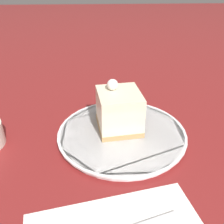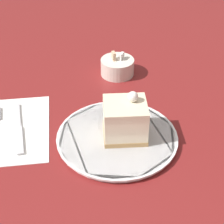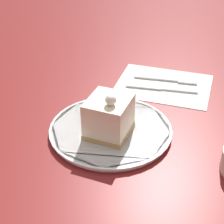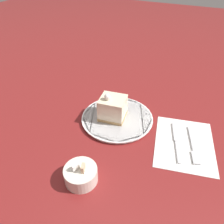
{
  "view_description": "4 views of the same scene",
  "coord_description": "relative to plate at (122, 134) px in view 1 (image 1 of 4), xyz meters",
  "views": [
    {
      "loc": [
        -0.4,
        0.06,
        0.31
      ],
      "look_at": [
        0.02,
        0.04,
        0.06
      ],
      "focal_mm": 40.0,
      "sensor_mm": 36.0,
      "label": 1
    },
    {
      "loc": [
        0.05,
        -0.6,
        0.54
      ],
      "look_at": [
        0.0,
        0.04,
        0.06
      ],
      "focal_mm": 60.0,
      "sensor_mm": 36.0,
      "label": 2
    },
    {
      "loc": [
        0.58,
        0.34,
        0.48
      ],
      "look_at": [
        0.03,
        0.03,
        0.07
      ],
      "focal_mm": 60.0,
      "sensor_mm": 36.0,
      "label": 3
    },
    {
      "loc": [
        -0.23,
        0.59,
        0.52
      ],
      "look_at": [
        0.03,
        0.04,
        0.04
      ],
      "focal_mm": 35.0,
      "sensor_mm": 36.0,
      "label": 4
    }
  ],
  "objects": [
    {
      "name": "cake_slice",
      "position": [
        0.02,
        0.01,
        0.05
      ],
      "size": [
        0.1,
        0.1,
        0.1
      ],
      "rotation": [
        0.0,
        0.0,
        0.13
      ],
      "color": "#AD8451",
      "rests_on": "plate"
    },
    {
      "name": "plate",
      "position": [
        0.0,
        0.0,
        0.0
      ],
      "size": [
        0.26,
        0.26,
        0.01
      ],
      "color": "white",
      "rests_on": "ground_plane"
    },
    {
      "name": "ground_plane",
      "position": [
        -0.02,
        -0.02,
        -0.01
      ],
      "size": [
        4.0,
        4.0,
        0.0
      ],
      "primitive_type": "plane",
      "color": "maroon"
    }
  ]
}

